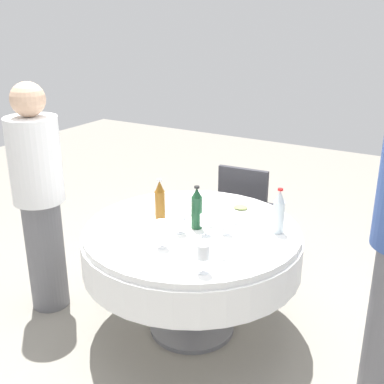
{
  "coord_description": "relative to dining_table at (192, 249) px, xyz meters",
  "views": [
    {
      "loc": [
        1.39,
        -2.36,
        1.99
      ],
      "look_at": [
        0.0,
        0.0,
        0.98
      ],
      "focal_mm": 45.23,
      "sensor_mm": 36.0,
      "label": 1
    }
  ],
  "objects": [
    {
      "name": "chair_far",
      "position": [
        -0.08,
        0.99,
        -0.07
      ],
      "size": [
        0.43,
        0.43,
        0.87
      ],
      "rotation": [
        0.0,
        0.0,
        0.08
      ],
      "color": "#2D2D33",
      "rests_on": "ground_plane"
    },
    {
      "name": "plate_west",
      "position": [
        0.14,
        0.4,
        0.16
      ],
      "size": [
        0.21,
        0.21,
        0.04
      ],
      "color": "white",
      "rests_on": "dining_table"
    },
    {
      "name": "wine_glass_outer",
      "position": [
        -0.01,
        -0.32,
        0.26
      ],
      "size": [
        0.07,
        0.07,
        0.16
      ],
      "color": "white",
      "rests_on": "dining_table"
    },
    {
      "name": "spoon_front",
      "position": [
        -0.43,
        -0.31,
        0.15
      ],
      "size": [
        0.17,
        0.09,
        0.0
      ],
      "primitive_type": "cube",
      "rotation": [
        0.0,
        0.0,
        5.87
      ],
      "color": "silver",
      "rests_on": "dining_table"
    },
    {
      "name": "folded_napkin",
      "position": [
        0.11,
        0.14,
        0.16
      ],
      "size": [
        0.22,
        0.22,
        0.02
      ],
      "primitive_type": "cube",
      "rotation": [
        0.0,
        0.0,
        -0.33
      ],
      "color": "white",
      "rests_on": "dining_table"
    },
    {
      "name": "ground_plane",
      "position": [
        0.0,
        0.0,
        -0.59
      ],
      "size": [
        10.0,
        10.0,
        0.0
      ],
      "primitive_type": "plane",
      "color": "gray"
    },
    {
      "name": "spoon_right",
      "position": [
        -0.31,
        0.07,
        0.15
      ],
      "size": [
        0.17,
        0.1,
        0.0
      ],
      "primitive_type": "cube",
      "rotation": [
        0.0,
        0.0,
        3.62
      ],
      "color": "silver",
      "rests_on": "dining_table"
    },
    {
      "name": "dining_table",
      "position": [
        0.0,
        0.0,
        0.0
      ],
      "size": [
        1.37,
        1.37,
        0.74
      ],
      "color": "white",
      "rests_on": "ground_plane"
    },
    {
      "name": "wine_glass_inner",
      "position": [
        -0.02,
        -0.1,
        0.26
      ],
      "size": [
        0.06,
        0.06,
        0.16
      ],
      "color": "white",
      "rests_on": "dining_table"
    },
    {
      "name": "bottle_dark_green_east",
      "position": [
        0.03,
        0.01,
        0.28
      ],
      "size": [
        0.07,
        0.07,
        0.27
      ],
      "color": "#194728",
      "rests_on": "dining_table"
    },
    {
      "name": "wine_glass_south",
      "position": [
        0.22,
        0.03,
        0.26
      ],
      "size": [
        0.06,
        0.06,
        0.15
      ],
      "color": "white",
      "rests_on": "dining_table"
    },
    {
      "name": "plate_mid",
      "position": [
        -0.13,
        0.27,
        0.16
      ],
      "size": [
        0.24,
        0.24,
        0.02
      ],
      "color": "white",
      "rests_on": "dining_table"
    },
    {
      "name": "wine_glass_far",
      "position": [
        0.13,
        -0.06,
        0.24
      ],
      "size": [
        0.07,
        0.07,
        0.13
      ],
      "color": "white",
      "rests_on": "dining_table"
    },
    {
      "name": "wine_glass_left",
      "position": [
        0.33,
        -0.45,
        0.26
      ],
      "size": [
        0.07,
        0.07,
        0.16
      ],
      "color": "white",
      "rests_on": "dining_table"
    },
    {
      "name": "bottle_amber_front",
      "position": [
        -0.2,
        -0.06,
        0.29
      ],
      "size": [
        0.06,
        0.06,
        0.3
      ],
      "color": "#8C5619",
      "rests_on": "dining_table"
    },
    {
      "name": "bottle_clear_right",
      "position": [
        0.48,
        0.21,
        0.28
      ],
      "size": [
        0.07,
        0.07,
        0.28
      ],
      "color": "silver",
      "rests_on": "dining_table"
    },
    {
      "name": "person_right",
      "position": [
        -1.03,
        -0.27,
        0.25
      ],
      "size": [
        0.34,
        0.34,
        1.6
      ],
      "rotation": [
        0.0,
        0.0,
        1.82
      ],
      "color": "slate",
      "rests_on": "ground_plane"
    },
    {
      "name": "plate_inner",
      "position": [
        0.28,
        -0.19,
        0.16
      ],
      "size": [
        0.26,
        0.26,
        0.02
      ],
      "color": "white",
      "rests_on": "dining_table"
    }
  ]
}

